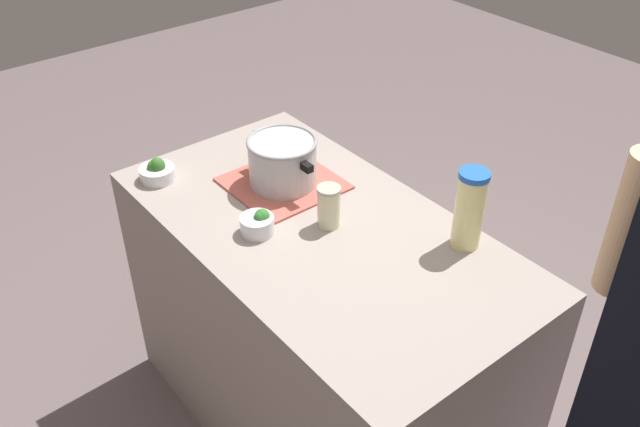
{
  "coord_description": "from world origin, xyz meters",
  "views": [
    {
      "loc": [
        1.3,
        -1.04,
        2.13
      ],
      "look_at": [
        0.0,
        0.0,
        0.95
      ],
      "focal_mm": 38.73,
      "sensor_mm": 36.0,
      "label": 1
    }
  ],
  "objects_px": {
    "lemonade_pitcher": "(469,209)",
    "broccoli_bowl_center": "(258,223)",
    "cooking_pot": "(283,161)",
    "mason_jar": "(329,206)",
    "broccoli_bowl_front": "(157,171)"
  },
  "relations": [
    {
      "from": "broccoli_bowl_front",
      "to": "cooking_pot",
      "type": "bearing_deg",
      "value": 47.05
    },
    {
      "from": "broccoli_bowl_center",
      "to": "mason_jar",
      "type": "bearing_deg",
      "value": 61.59
    },
    {
      "from": "lemonade_pitcher",
      "to": "broccoli_bowl_front",
      "type": "bearing_deg",
      "value": -148.72
    },
    {
      "from": "cooking_pot",
      "to": "broccoli_bowl_center",
      "type": "bearing_deg",
      "value": -51.97
    },
    {
      "from": "mason_jar",
      "to": "broccoli_bowl_front",
      "type": "bearing_deg",
      "value": -153.02
    },
    {
      "from": "broccoli_bowl_front",
      "to": "mason_jar",
      "type": "bearing_deg",
      "value": 26.98
    },
    {
      "from": "mason_jar",
      "to": "broccoli_bowl_front",
      "type": "height_order",
      "value": "mason_jar"
    },
    {
      "from": "broccoli_bowl_front",
      "to": "broccoli_bowl_center",
      "type": "distance_m",
      "value": 0.46
    },
    {
      "from": "mason_jar",
      "to": "broccoli_bowl_center",
      "type": "height_order",
      "value": "mason_jar"
    },
    {
      "from": "cooking_pot",
      "to": "broccoli_bowl_center",
      "type": "height_order",
      "value": "cooking_pot"
    },
    {
      "from": "lemonade_pitcher",
      "to": "broccoli_bowl_center",
      "type": "relative_size",
      "value": 2.4
    },
    {
      "from": "cooking_pot",
      "to": "mason_jar",
      "type": "xyz_separation_m",
      "value": [
        0.27,
        -0.03,
        -0.02
      ]
    },
    {
      "from": "cooking_pot",
      "to": "broccoli_bowl_front",
      "type": "distance_m",
      "value": 0.42
    },
    {
      "from": "cooking_pot",
      "to": "broccoli_bowl_center",
      "type": "relative_size",
      "value": 2.9
    },
    {
      "from": "broccoli_bowl_center",
      "to": "lemonade_pitcher",
      "type": "bearing_deg",
      "value": 45.97
    }
  ]
}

